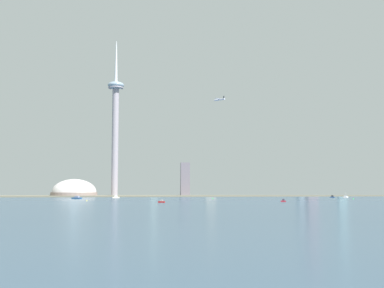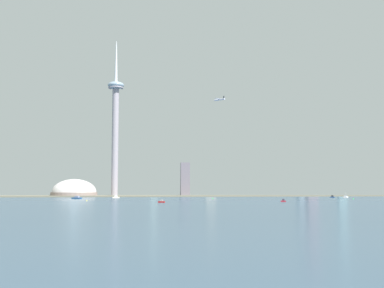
% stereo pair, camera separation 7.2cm
% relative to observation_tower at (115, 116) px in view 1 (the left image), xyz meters
% --- Properties ---
extents(ground_plane, '(6000.00, 6000.00, 0.00)m').
position_rel_observation_tower_xyz_m(ground_plane, '(197.59, -475.35, -161.46)').
color(ground_plane, '#324B5F').
extents(waterfront_pier, '(840.41, 69.25, 2.66)m').
position_rel_observation_tower_xyz_m(waterfront_pier, '(197.59, -12.53, -160.13)').
color(waterfront_pier, '#706C58').
rests_on(waterfront_pier, ground).
extents(observation_tower, '(33.18, 33.18, 352.30)m').
position_rel_observation_tower_xyz_m(observation_tower, '(0.00, 0.00, 0.00)').
color(observation_tower, '#988F9A').
rests_on(observation_tower, ground).
extents(stadium_dome, '(91.13, 91.13, 51.64)m').
position_rel_observation_tower_xyz_m(stadium_dome, '(-78.93, 2.23, -153.40)').
color(stadium_dome, gray).
rests_on(stadium_dome, ground).
extents(skyscraper_0, '(18.40, 25.27, 68.70)m').
position_rel_observation_tower_xyz_m(skyscraper_0, '(142.08, 7.05, -127.11)').
color(skyscraper_0, slate).
rests_on(skyscraper_0, ground).
extents(skyscraper_1, '(15.23, 16.93, 91.02)m').
position_rel_observation_tower_xyz_m(skyscraper_1, '(-86.43, 76.04, -118.40)').
color(skyscraper_1, '#A7C2CD').
rests_on(skyscraper_1, ground).
extents(skyscraper_2, '(13.78, 24.98, 163.65)m').
position_rel_observation_tower_xyz_m(skyscraper_2, '(81.47, 75.59, -82.78)').
color(skyscraper_2, '#94A79D').
rests_on(skyscraper_2, ground).
extents(skyscraper_3, '(21.21, 21.27, 178.96)m').
position_rel_observation_tower_xyz_m(skyscraper_3, '(408.34, -2.45, -75.37)').
color(skyscraper_3, gray).
rests_on(skyscraper_3, ground).
extents(skyscraper_4, '(19.57, 12.85, 174.68)m').
position_rel_observation_tower_xyz_m(skyscraper_4, '(516.64, 88.47, -76.82)').
color(skyscraper_4, '#8EB1B2').
rests_on(skyscraper_4, ground).
extents(skyscraper_5, '(17.75, 23.20, 129.70)m').
position_rel_observation_tower_xyz_m(skyscraper_5, '(410.40, 63.87, -110.09)').
color(skyscraper_5, '#919DA8').
rests_on(skyscraper_5, ground).
extents(skyscraper_6, '(22.72, 21.29, 62.25)m').
position_rel_observation_tower_xyz_m(skyscraper_6, '(209.12, 92.75, -130.34)').
color(skyscraper_6, '#C0B59C').
rests_on(skyscraper_6, ground).
extents(boat_0, '(8.08, 7.53, 4.21)m').
position_rel_observation_tower_xyz_m(boat_0, '(398.48, -132.22, -159.95)').
color(boat_0, navy).
rests_on(boat_0, ground).
extents(boat_1, '(17.73, 14.37, 4.80)m').
position_rel_observation_tower_xyz_m(boat_1, '(-55.17, -170.46, -159.73)').
color(boat_1, navy).
rests_on(boat_1, ground).
extents(boat_2, '(7.12, 4.76, 3.89)m').
position_rel_observation_tower_xyz_m(boat_2, '(231.98, -362.42, -160.07)').
color(boat_2, '#B01A27').
rests_on(boat_2, ground).
extents(boat_3, '(12.43, 4.03, 4.52)m').
position_rel_observation_tower_xyz_m(boat_3, '(6.87, -131.65, -159.80)').
color(boat_3, beige).
rests_on(boat_3, ground).
extents(boat_4, '(8.66, 6.16, 3.97)m').
position_rel_observation_tower_xyz_m(boat_4, '(69.99, -377.89, -160.03)').
color(boat_4, '#B01C1C').
rests_on(boat_4, ground).
extents(boat_5, '(14.58, 17.56, 10.23)m').
position_rel_observation_tower_xyz_m(boat_5, '(410.45, -161.63, -159.90)').
color(boat_5, white).
rests_on(boat_5, ground).
extents(channel_buoy_0, '(1.81, 1.81, 1.82)m').
position_rel_observation_tower_xyz_m(channel_buoy_0, '(384.12, -246.98, -160.56)').
color(channel_buoy_0, green).
rests_on(channel_buoy_0, ground).
extents(channel_buoy_1, '(1.91, 1.91, 1.79)m').
position_rel_observation_tower_xyz_m(channel_buoy_1, '(167.26, -187.44, -160.57)').
color(channel_buoy_1, green).
rests_on(channel_buoy_1, ground).
extents(channel_buoy_2, '(1.42, 1.42, 1.77)m').
position_rel_observation_tower_xyz_m(channel_buoy_2, '(-28.40, -295.81, -160.58)').
color(channel_buoy_2, yellow).
rests_on(channel_buoy_2, ground).
extents(airplane, '(23.04, 23.07, 8.07)m').
position_rel_observation_tower_xyz_m(airplane, '(208.92, -24.68, 34.53)').
color(airplane, silver).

